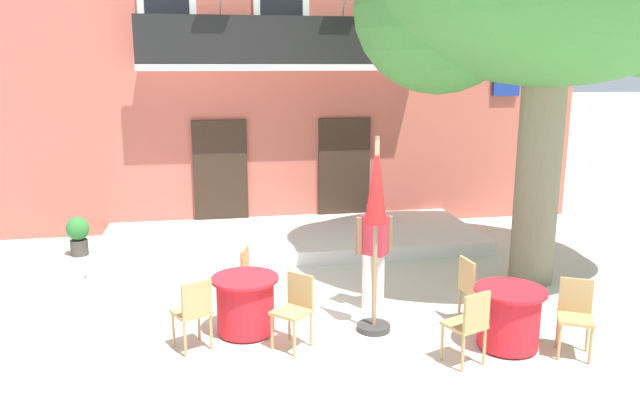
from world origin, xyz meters
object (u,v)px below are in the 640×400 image
cafe_table_middle (246,304)px  cafe_chair_middle_2 (252,274)px  cafe_chair_near_tree_1 (469,322)px  cafe_chair_middle_0 (194,310)px  cafe_chair_near_tree_0 (473,286)px  cafe_chair_middle_1 (295,305)px  cafe_chair_near_tree_2 (575,312)px  ground_planter_left (78,234)px  pedestrian_mid_plaza (374,248)px  cafe_table_near_tree (509,317)px  cafe_umbrella (376,206)px

cafe_table_middle → cafe_chair_middle_2: size_ratio=0.95×
cafe_chair_near_tree_1 → cafe_chair_middle_0: bearing=163.1°
cafe_chair_near_tree_0 → cafe_table_middle: (-2.99, 0.26, -0.14)m
cafe_chair_near_tree_1 → cafe_chair_middle_1: (-1.88, 0.86, 0.00)m
cafe_chair_near_tree_2 → cafe_chair_middle_1: size_ratio=1.00×
ground_planter_left → pedestrian_mid_plaza: 5.73m
cafe_chair_near_tree_2 → cafe_table_middle: (-3.83, 1.28, -0.14)m
cafe_chair_near_tree_0 → cafe_chair_middle_2: size_ratio=1.00×
cafe_chair_middle_1 → cafe_table_near_tree: bearing=-11.4°
cafe_chair_near_tree_0 → cafe_table_middle: 3.01m
cafe_chair_near_tree_1 → cafe_umbrella: bearing=126.1°
cafe_chair_middle_0 → ground_planter_left: 4.77m
cafe_chair_near_tree_1 → cafe_table_middle: cafe_chair_near_tree_1 is taller
cafe_chair_near_tree_1 → cafe_umbrella: 1.79m
cafe_chair_middle_2 → ground_planter_left: (-2.92, 3.12, -0.13)m
cafe_chair_near_tree_1 → ground_planter_left: cafe_chair_near_tree_1 is taller
cafe_chair_middle_2 → cafe_umbrella: size_ratio=0.36×
cafe_table_middle → cafe_chair_middle_1: size_ratio=0.95×
cafe_chair_near_tree_0 → cafe_table_middle: size_ratio=1.05×
cafe_table_near_tree → cafe_chair_near_tree_1: (-0.67, -0.34, 0.14)m
cafe_umbrella → ground_planter_left: size_ratio=3.57×
cafe_chair_near_tree_0 → pedestrian_mid_plaza: 1.44m
cafe_chair_middle_1 → cafe_umbrella: cafe_umbrella is taller
cafe_chair_near_tree_2 → cafe_chair_middle_1: bearing=166.2°
cafe_table_middle → cafe_chair_middle_2: cafe_chair_middle_2 is taller
cafe_chair_near_tree_1 → ground_planter_left: (-5.24, 5.21, -0.13)m
cafe_chair_near_tree_0 → cafe_chair_near_tree_2: bearing=-50.7°
cafe_chair_near_tree_1 → ground_planter_left: 7.39m
cafe_chair_near_tree_1 → cafe_chair_near_tree_2: (1.37, 0.06, 0.00)m
cafe_chair_middle_1 → ground_planter_left: (-3.36, 4.35, -0.13)m
cafe_chair_near_tree_1 → cafe_chair_middle_2: bearing=138.1°
cafe_chair_middle_2 → cafe_umbrella: 2.12m
cafe_table_middle → cafe_umbrella: bearing=-7.7°
cafe_chair_near_tree_1 → pedestrian_mid_plaza: pedestrian_mid_plaza is taller
cafe_chair_near_tree_0 → cafe_chair_near_tree_2: 1.32m
cafe_chair_near_tree_1 → cafe_chair_middle_0: 3.24m
cafe_chair_near_tree_1 → cafe_chair_near_tree_0: bearing=63.9°
cafe_chair_middle_1 → cafe_chair_middle_2: (-0.43, 1.22, 0.00)m
cafe_chair_near_tree_0 → cafe_umbrella: 1.76m
cafe_chair_middle_2 → pedestrian_mid_plaza: bearing=-8.1°
cafe_umbrella → ground_planter_left: 6.15m
cafe_table_middle → pedestrian_mid_plaza: pedestrian_mid_plaza is taller
cafe_chair_near_tree_2 → cafe_table_near_tree: bearing=158.0°
cafe_table_near_tree → pedestrian_mid_plaza: 2.05m
ground_planter_left → cafe_table_middle: bearing=-54.3°
cafe_table_near_tree → cafe_umbrella: 2.11m
cafe_chair_near_tree_2 → cafe_chair_middle_2: size_ratio=1.00×
cafe_chair_near_tree_0 → ground_planter_left: (-5.77, 4.12, -0.13)m
cafe_chair_middle_2 → cafe_chair_near_tree_0: bearing=-19.3°
cafe_chair_near_tree_1 → cafe_umbrella: size_ratio=0.36×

